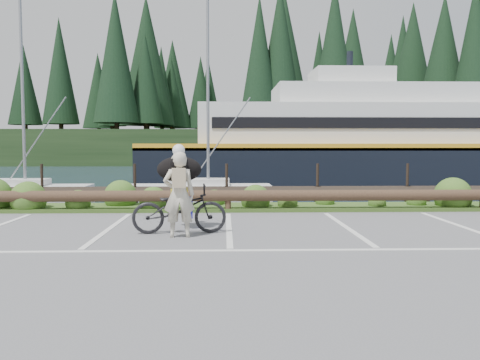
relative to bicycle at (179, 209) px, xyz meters
name	(u,v)px	position (x,y,z in m)	size (l,w,h in m)	color
ground	(230,246)	(1.03, -1.38, -0.51)	(72.00, 72.00, 0.00)	#5A5A5D
harbor_backdrop	(227,155)	(1.42, 77.14, -0.51)	(170.00, 160.00, 30.00)	#1B2A40
vegetation_strip	(228,207)	(1.03, 3.92, -0.46)	(34.00, 1.60, 0.10)	#3D5B21
log_rail	(228,212)	(1.03, 3.22, -0.51)	(32.00, 0.30, 0.60)	#443021
bicycle	(179,209)	(0.00, 0.00, 0.00)	(0.67, 1.93, 1.02)	black
cyclist	(179,194)	(0.04, -0.45, 0.34)	(0.62, 0.41, 1.70)	beige
dog	(179,169)	(-0.05, 0.62, 0.79)	(0.97, 0.47, 0.56)	black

